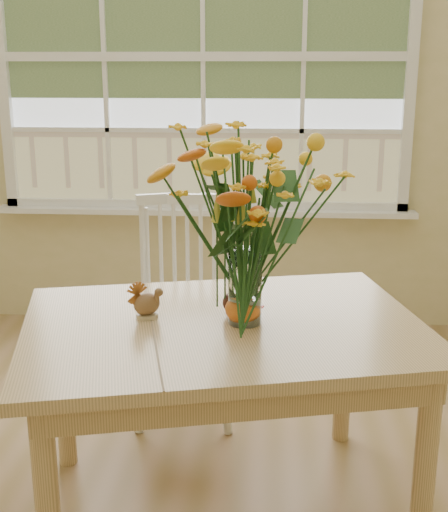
{
  "coord_description": "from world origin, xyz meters",
  "views": [
    {
      "loc": [
        0.38,
        -1.67,
        1.51
      ],
      "look_at": [
        0.24,
        0.44,
        0.91
      ],
      "focal_mm": 48.0,
      "sensor_mm": 36.0,
      "label": 1
    }
  ],
  "objects": [
    {
      "name": "windsor_chair",
      "position": [
        0.02,
        1.16,
        0.53
      ],
      "size": [
        0.45,
        0.44,
        0.94
      ],
      "rotation": [
        0.0,
        0.0,
        0.04
      ],
      "color": "white",
      "rests_on": "floor"
    },
    {
      "name": "pumpkin",
      "position": [
        0.3,
        0.41,
        0.74
      ],
      "size": [
        0.12,
        0.12,
        0.09
      ],
      "primitive_type": "ellipsoid",
      "color": "#DB5419",
      "rests_on": "dining_table"
    },
    {
      "name": "window",
      "position": [
        0.0,
        2.21,
        1.53
      ],
      "size": [
        2.42,
        0.12,
        1.74
      ],
      "color": "silver",
      "rests_on": "wall_back"
    },
    {
      "name": "wall_back",
      "position": [
        0.0,
        2.25,
        1.35
      ],
      "size": [
        4.0,
        0.02,
        2.7
      ],
      "primitive_type": "cube",
      "color": "#CFC484",
      "rests_on": "floor"
    },
    {
      "name": "dining_table",
      "position": [
        0.24,
        0.42,
        0.6
      ],
      "size": [
        1.47,
        1.2,
        0.69
      ],
      "rotation": [
        0.0,
        0.0,
        0.23
      ],
      "color": "tan",
      "rests_on": "floor"
    },
    {
      "name": "flower_vase",
      "position": [
        0.31,
        0.42,
        1.06
      ],
      "size": [
        0.51,
        0.51,
        0.61
      ],
      "color": "white",
      "rests_on": "dining_table"
    },
    {
      "name": "turkey_figurine",
      "position": [
        -0.02,
        0.45,
        0.74
      ],
      "size": [
        0.11,
        0.11,
        0.12
      ],
      "rotation": [
        0.0,
        0.0,
        0.66
      ],
      "color": "#CCB78C",
      "rests_on": "dining_table"
    },
    {
      "name": "dark_gourd",
      "position": [
        0.27,
        0.49,
        0.73
      ],
      "size": [
        0.12,
        0.09,
        0.08
      ],
      "color": "#38160F",
      "rests_on": "dining_table"
    }
  ]
}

